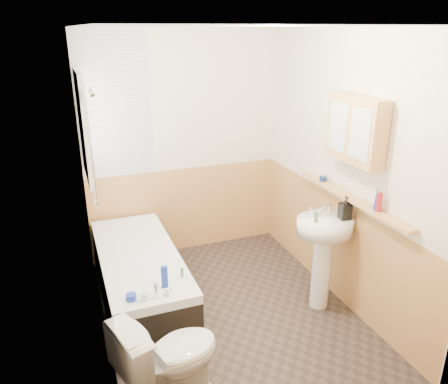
{
  "coord_description": "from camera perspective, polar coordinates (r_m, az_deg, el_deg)",
  "views": [
    {
      "loc": [
        -1.26,
        -3.17,
        2.48
      ],
      "look_at": [
        0.0,
        0.15,
        1.15
      ],
      "focal_mm": 35.0,
      "sensor_mm": 36.0,
      "label": 1
    }
  ],
  "objects": [
    {
      "name": "floor",
      "position": [
        4.22,
        0.75,
        -15.48
      ],
      "size": [
        2.8,
        2.8,
        0.0
      ],
      "primitive_type": "plane",
      "color": "#2B231E",
      "rests_on": "ground"
    },
    {
      "name": "ceiling",
      "position": [
        3.41,
        0.96,
        20.86
      ],
      "size": [
        2.8,
        2.8,
        0.0
      ],
      "primitive_type": "plane",
      "rotation": [
        3.14,
        0.0,
        0.0
      ],
      "color": "white",
      "rests_on": "ground"
    },
    {
      "name": "wall_back",
      "position": [
        4.91,
        -5.26,
        5.94
      ],
      "size": [
        2.2,
        0.02,
        2.5
      ],
      "primitive_type": "cube",
      "color": "#EEE2C4",
      "rests_on": "ground"
    },
    {
      "name": "wall_front",
      "position": [
        2.49,
        13.05,
        -9.68
      ],
      "size": [
        2.2,
        0.02,
        2.5
      ],
      "primitive_type": "cube",
      "color": "#EEE2C4",
      "rests_on": "ground"
    },
    {
      "name": "wall_left",
      "position": [
        3.4,
        -16.82,
        -1.59
      ],
      "size": [
        0.02,
        2.8,
        2.5
      ],
      "primitive_type": "cube",
      "color": "#EEE2C4",
      "rests_on": "ground"
    },
    {
      "name": "wall_right",
      "position": [
        4.15,
        15.27,
        2.53
      ],
      "size": [
        0.02,
        2.8,
        2.5
      ],
      "primitive_type": "cube",
      "color": "#EEE2C4",
      "rests_on": "ground"
    },
    {
      "name": "wainscot_right",
      "position": [
        4.41,
        14.13,
        -6.79
      ],
      "size": [
        0.01,
        2.8,
        1.0
      ],
      "primitive_type": "cube",
      "color": "tan",
      "rests_on": "wall_right"
    },
    {
      "name": "wainscot_front",
      "position": [
        2.95,
        11.55,
        -22.2
      ],
      "size": [
        2.2,
        0.01,
        1.0
      ],
      "primitive_type": "cube",
      "color": "tan",
      "rests_on": "wall_front"
    },
    {
      "name": "wainscot_back",
      "position": [
        5.13,
        -4.93,
        -2.25
      ],
      "size": [
        2.2,
        0.01,
        1.0
      ],
      "primitive_type": "cube",
      "color": "tan",
      "rests_on": "wall_back"
    },
    {
      "name": "tile_cladding_left",
      "position": [
        3.4,
        -16.45,
        -1.54
      ],
      "size": [
        0.01,
        2.8,
        2.5
      ],
      "primitive_type": "cube",
      "color": "white",
      "rests_on": "wall_left"
    },
    {
      "name": "tile_return_back",
      "position": [
        4.64,
        -14.18,
        10.89
      ],
      "size": [
        0.75,
        0.01,
        1.5
      ],
      "primitive_type": "cube",
      "color": "white",
      "rests_on": "wall_back"
    },
    {
      "name": "window",
      "position": [
        4.21,
        -17.87,
        8.18
      ],
      "size": [
        0.03,
        0.79,
        0.99
      ],
      "color": "white",
      "rests_on": "wall_left"
    },
    {
      "name": "bathtub",
      "position": [
        4.29,
        -10.89,
        -10.8
      ],
      "size": [
        0.7,
        1.73,
        0.67
      ],
      "color": "black",
      "rests_on": "floor"
    },
    {
      "name": "shower_riser",
      "position": [
        3.75,
        -17.09,
        7.87
      ],
      "size": [
        0.1,
        0.08,
        1.17
      ],
      "color": "silver",
      "rests_on": "wall_left"
    },
    {
      "name": "toilet",
      "position": [
        3.22,
        -7.12,
        -20.81
      ],
      "size": [
        0.83,
        0.62,
        0.73
      ],
      "primitive_type": "imported",
      "rotation": [
        0.0,
        0.0,
        1.87
      ],
      "color": "white",
      "rests_on": "floor"
    },
    {
      "name": "sink",
      "position": [
        4.09,
        12.85,
        -6.7
      ],
      "size": [
        0.53,
        0.43,
        1.02
      ],
      "rotation": [
        0.0,
        0.0,
        -0.11
      ],
      "color": "white",
      "rests_on": "floor"
    },
    {
      "name": "pine_shelf",
      "position": [
        3.98,
        16.22,
        -0.76
      ],
      "size": [
        0.1,
        1.49,
        0.03
      ],
      "primitive_type": "cube",
      "color": "tan",
      "rests_on": "wall_right"
    },
    {
      "name": "medicine_cabinet",
      "position": [
        3.78,
        16.9,
        7.78
      ],
      "size": [
        0.15,
        0.61,
        0.55
      ],
      "color": "tan",
      "rests_on": "wall_right"
    },
    {
      "name": "foam_can",
      "position": [
        3.69,
        19.61,
        -1.27
      ],
      "size": [
        0.06,
        0.06,
        0.16
      ],
      "primitive_type": "cylinder",
      "rotation": [
        0.0,
        0.0,
        0.43
      ],
      "color": "maroon",
      "rests_on": "pine_shelf"
    },
    {
      "name": "green_bottle",
      "position": [
        3.7,
        19.31,
        -0.71
      ],
      "size": [
        0.06,
        0.06,
        0.21
      ],
      "primitive_type": "cone",
      "rotation": [
        0.0,
        0.0,
        0.43
      ],
      "color": "#19339E",
      "rests_on": "pine_shelf"
    },
    {
      "name": "black_jar",
      "position": [
        4.3,
        12.81,
        1.71
      ],
      "size": [
        0.09,
        0.09,
        0.05
      ],
      "primitive_type": "cylinder",
      "rotation": [
        0.0,
        0.0,
        0.36
      ],
      "color": "navy",
      "rests_on": "pine_shelf"
    },
    {
      "name": "soap_bottle",
      "position": [
        3.99,
        15.49,
        -2.75
      ],
      "size": [
        0.12,
        0.22,
        0.1
      ],
      "primitive_type": "imported",
      "rotation": [
        0.0,
        0.0,
        -0.12
      ],
      "color": "black",
      "rests_on": "sink"
    },
    {
      "name": "clear_bottle",
      "position": [
        3.87,
        11.94,
        -3.26
      ],
      "size": [
        0.03,
        0.03,
        0.09
      ],
      "primitive_type": "cylinder",
      "rotation": [
        0.0,
        0.0,
        0.03
      ],
      "color": "#388447",
      "rests_on": "sink"
    },
    {
      "name": "blue_gel",
      "position": [
        3.58,
        -7.78,
        -10.91
      ],
      "size": [
        0.06,
        0.04,
        0.19
      ],
      "primitive_type": "cube",
      "rotation": [
        0.0,
        0.0,
        -0.17
      ],
      "color": "#19339E",
      "rests_on": "bathtub"
    },
    {
      "name": "cream_jar",
      "position": [
        3.51,
        -12.03,
        -13.27
      ],
      "size": [
        0.09,
        0.09,
        0.05
      ],
      "primitive_type": "cylinder",
      "rotation": [
        0.0,
        0.0,
        0.11
      ],
      "color": "#19339E",
      "rests_on": "bathtub"
    },
    {
      "name": "orange_bottle",
      "position": [
        3.72,
        -5.51,
        -10.41
      ],
      "size": [
        0.03,
        0.03,
        0.08
      ],
      "primitive_type": "cylinder",
      "rotation": [
        0.0,
        0.0,
        -0.08
      ],
      "color": "#388447",
      "rests_on": "bathtub"
    }
  ]
}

